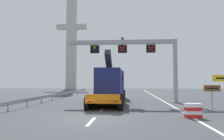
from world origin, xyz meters
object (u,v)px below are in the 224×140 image
(overhead_lane_gantry, at_px, (137,52))
(tourist_info_sign_brown, at_px, (212,91))
(bridge_pylon_distant, at_px, (72,38))
(heavy_haul_truck_orange, at_px, (112,84))
(crash_barrier_striped, at_px, (193,111))

(overhead_lane_gantry, distance_m, tourist_info_sign_brown, 8.82)
(tourist_info_sign_brown, height_order, bridge_pylon_distant, bridge_pylon_distant)
(heavy_haul_truck_orange, xyz_separation_m, bridge_pylon_distant, (-15.17, 37.59, 13.54))
(overhead_lane_gantry, height_order, crash_barrier_striped, overhead_lane_gantry)
(heavy_haul_truck_orange, xyz_separation_m, tourist_info_sign_brown, (8.92, -5.75, -0.50))
(crash_barrier_striped, distance_m, bridge_pylon_distant, 54.48)
(overhead_lane_gantry, relative_size, tourist_info_sign_brown, 6.11)
(crash_barrier_striped, bearing_deg, heavy_haul_truck_orange, 120.14)
(overhead_lane_gantry, bearing_deg, bridge_pylon_distant, 115.14)
(tourist_info_sign_brown, xyz_separation_m, crash_barrier_striped, (-2.94, -4.54, -1.04))
(tourist_info_sign_brown, distance_m, crash_barrier_striped, 5.51)
(heavy_haul_truck_orange, distance_m, crash_barrier_striped, 12.00)
(overhead_lane_gantry, bearing_deg, tourist_info_sign_brown, -39.11)
(heavy_haul_truck_orange, xyz_separation_m, crash_barrier_striped, (5.98, -10.29, -1.54))
(overhead_lane_gantry, height_order, heavy_haul_truck_orange, overhead_lane_gantry)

